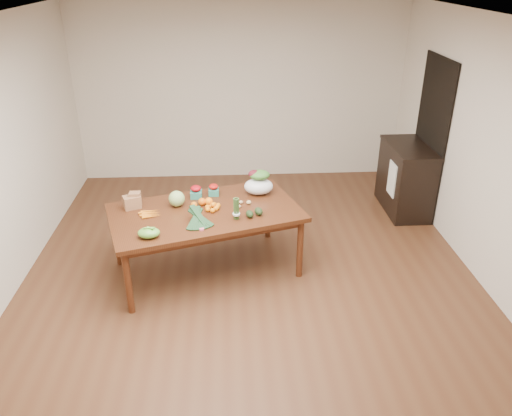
{
  "coord_description": "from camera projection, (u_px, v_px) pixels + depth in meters",
  "views": [
    {
      "loc": [
        -0.21,
        -4.6,
        3.15
      ],
      "look_at": [
        0.06,
        0.0,
        0.87
      ],
      "focal_mm": 35.0,
      "sensor_mm": 36.0,
      "label": 1
    }
  ],
  "objects": [
    {
      "name": "cabinet",
      "position": [
        405.0,
        178.0,
        6.86
      ],
      "size": [
        0.52,
        1.02,
        0.94
      ],
      "primitive_type": "cube",
      "color": "black",
      "rests_on": "floor"
    },
    {
      "name": "dish_towel",
      "position": [
        392.0,
        179.0,
        6.64
      ],
      "size": [
        0.02,
        0.28,
        0.45
      ],
      "primitive_type": "cube",
      "color": "white",
      "rests_on": "cabinet"
    },
    {
      "name": "potato_b",
      "position": [
        239.0,
        206.0,
        5.4
      ],
      "size": [
        0.04,
        0.04,
        0.04
      ],
      "primitive_type": "ellipsoid",
      "color": "tan",
      "rests_on": "dining_table"
    },
    {
      "name": "potato_e",
      "position": [
        249.0,
        202.0,
        5.48
      ],
      "size": [
        0.05,
        0.05,
        0.05
      ],
      "primitive_type": "ellipsoid",
      "color": "#D4B17A",
      "rests_on": "dining_table"
    },
    {
      "name": "ceiling",
      "position": [
        249.0,
        19.0,
        4.33
      ],
      "size": [
        5.0,
        6.0,
        0.02
      ],
      "primitive_type": "cube",
      "color": "white",
      "rests_on": "room_walls"
    },
    {
      "name": "doorway_dark",
      "position": [
        430.0,
        138.0,
        6.62
      ],
      "size": [
        0.02,
        1.0,
        2.1
      ],
      "primitive_type": "cube",
      "color": "black",
      "rests_on": "floor"
    },
    {
      "name": "potato_d",
      "position": [
        236.0,
        201.0,
        5.51
      ],
      "size": [
        0.05,
        0.04,
        0.04
      ],
      "primitive_type": "ellipsoid",
      "color": "tan",
      "rests_on": "dining_table"
    },
    {
      "name": "asparagus_bundle",
      "position": [
        236.0,
        209.0,
        5.11
      ],
      "size": [
        0.11,
        0.13,
        0.26
      ],
      "primitive_type": null,
      "rotation": [
        0.15,
        0.0,
        0.3
      ],
      "color": "#487636",
      "rests_on": "dining_table"
    },
    {
      "name": "orange_a",
      "position": [
        194.0,
        205.0,
        5.4
      ],
      "size": [
        0.07,
        0.07,
        0.07
      ],
      "primitive_type": "sphere",
      "color": "orange",
      "rests_on": "dining_table"
    },
    {
      "name": "floor",
      "position": [
        250.0,
        278.0,
        5.53
      ],
      "size": [
        6.0,
        6.0,
        0.0
      ],
      "primitive_type": "plane",
      "color": "#53311C",
      "rests_on": "ground"
    },
    {
      "name": "avocado_a",
      "position": [
        250.0,
        214.0,
        5.2
      ],
      "size": [
        0.1,
        0.13,
        0.07
      ],
      "primitive_type": "ellipsoid",
      "rotation": [
        0.0,
        0.0,
        0.3
      ],
      "color": "black",
      "rests_on": "dining_table"
    },
    {
      "name": "orange_b",
      "position": [
        202.0,
        202.0,
        5.45
      ],
      "size": [
        0.09,
        0.09,
        0.09
      ],
      "primitive_type": "sphere",
      "color": "orange",
      "rests_on": "dining_table"
    },
    {
      "name": "paper_bag",
      "position": [
        132.0,
        201.0,
        5.38
      ],
      "size": [
        0.28,
        0.26,
        0.17
      ],
      "primitive_type": null,
      "rotation": [
        0.0,
        0.0,
        0.3
      ],
      "color": "#9B6445",
      "rests_on": "dining_table"
    },
    {
      "name": "strawberry_basket_b",
      "position": [
        214.0,
        191.0,
        5.69
      ],
      "size": [
        0.14,
        0.14,
        0.1
      ],
      "primitive_type": null,
      "rotation": [
        0.0,
        0.0,
        0.3
      ],
      "color": "#B2190B",
      "rests_on": "dining_table"
    },
    {
      "name": "dining_table",
      "position": [
        207.0,
        241.0,
        5.52
      ],
      "size": [
        2.24,
        1.65,
        0.75
      ],
      "primitive_type": "cube",
      "rotation": [
        0.0,
        0.0,
        0.3
      ],
      "color": "#452210",
      "rests_on": "floor"
    },
    {
      "name": "kale_bunch",
      "position": [
        199.0,
        219.0,
        5.01
      ],
      "size": [
        0.42,
        0.48,
        0.16
      ],
      "primitive_type": null,
      "rotation": [
        0.0,
        0.0,
        0.3
      ],
      "color": "#16321E",
      "rests_on": "dining_table"
    },
    {
      "name": "snap_pea_bag",
      "position": [
        149.0,
        233.0,
        4.81
      ],
      "size": [
        0.22,
        0.16,
        0.1
      ],
      "primitive_type": "ellipsoid",
      "color": "#66A939",
      "rests_on": "dining_table"
    },
    {
      "name": "carrots",
      "position": [
        150.0,
        214.0,
        5.26
      ],
      "size": [
        0.27,
        0.24,
        0.03
      ],
      "primitive_type": null,
      "rotation": [
        0.0,
        0.0,
        0.3
      ],
      "color": "orange",
      "rests_on": "dining_table"
    },
    {
      "name": "salad_bag",
      "position": [
        259.0,
        183.0,
        5.68
      ],
      "size": [
        0.39,
        0.34,
        0.26
      ],
      "primitive_type": null,
      "rotation": [
        0.0,
        0.0,
        0.3
      ],
      "color": "white",
      "rests_on": "dining_table"
    },
    {
      "name": "strawberry_basket_a",
      "position": [
        196.0,
        193.0,
        5.62
      ],
      "size": [
        0.16,
        0.16,
        0.11
      ],
      "primitive_type": null,
      "rotation": [
        0.0,
        0.0,
        0.3
      ],
      "color": "#AF0B17",
      "rests_on": "dining_table"
    },
    {
      "name": "mandarin_cluster",
      "position": [
        213.0,
        206.0,
        5.36
      ],
      "size": [
        0.22,
        0.22,
        0.09
      ],
      "primitive_type": null,
      "rotation": [
        0.0,
        0.0,
        0.3
      ],
      "color": "orange",
      "rests_on": "dining_table"
    },
    {
      "name": "orange_c",
      "position": [
        209.0,
        201.0,
        5.45
      ],
      "size": [
        0.09,
        0.09,
        0.09
      ],
      "primitive_type": "sphere",
      "color": "orange",
      "rests_on": "dining_table"
    },
    {
      "name": "potato_a",
      "position": [
        237.0,
        202.0,
        5.5
      ],
      "size": [
        0.06,
        0.05,
        0.05
      ],
      "primitive_type": "ellipsoid",
      "color": "#CDBE76",
      "rests_on": "dining_table"
    },
    {
      "name": "room_walls",
      "position": [
        250.0,
        164.0,
        4.93
      ],
      "size": [
        5.02,
        6.02,
        2.7
      ],
      "color": "beige",
      "rests_on": "floor"
    },
    {
      "name": "cabbage",
      "position": [
        177.0,
        199.0,
        5.42
      ],
      "size": [
        0.17,
        0.17,
        0.17
      ],
      "primitive_type": "sphere",
      "color": "#A6CE77",
      "rests_on": "dining_table"
    },
    {
      "name": "avocado_b",
      "position": [
        259.0,
        211.0,
        5.25
      ],
      "size": [
        0.11,
        0.14,
        0.08
      ],
      "primitive_type": "ellipsoid",
      "rotation": [
        0.0,
        0.0,
        0.3
      ],
      "color": "black",
      "rests_on": "dining_table"
    },
    {
      "name": "potato_c",
      "position": [
        241.0,
        202.0,
        5.5
      ],
      "size": [
        0.05,
        0.04,
        0.04
      ],
      "primitive_type": "ellipsoid",
      "color": "tan",
      "rests_on": "dining_table"
    }
  ]
}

